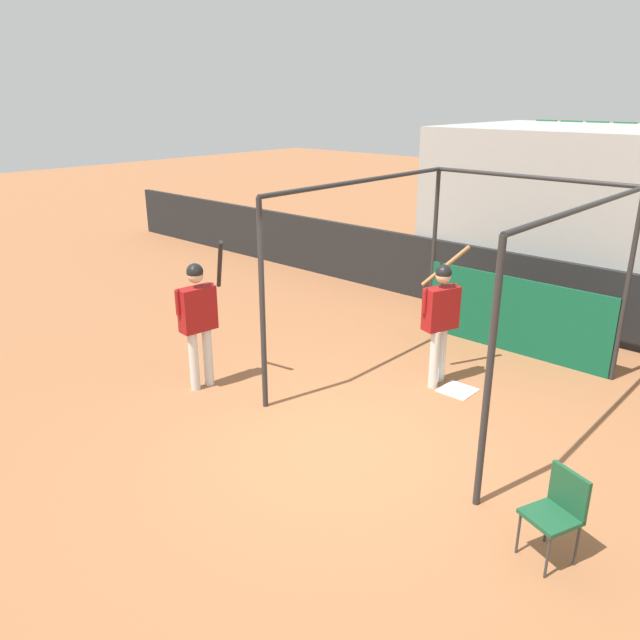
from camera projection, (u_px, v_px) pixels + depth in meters
name	position (u px, v px, depth m)	size (l,w,h in m)	color
ground_plane	(340.00, 446.00, 7.22)	(60.00, 60.00, 0.00)	#935B38
outfield_wall	(542.00, 293.00, 10.73)	(24.00, 0.12, 1.22)	black
bleacher_section	(595.00, 217.00, 11.81)	(5.40, 4.00, 3.30)	#9E9E99
batting_cage	(494.00, 287.00, 8.91)	(3.14, 3.95, 2.75)	#282828
home_plate	(458.00, 390.00, 8.57)	(0.44, 0.44, 0.02)	white
player_batter	(441.00, 313.00, 8.45)	(0.57, 0.97, 1.87)	silver
player_waiting	(198.00, 314.00, 8.34)	(0.51, 0.84, 2.08)	silver
folding_chair	(559.00, 507.00, 5.34)	(0.52, 0.52, 0.84)	#194C2D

